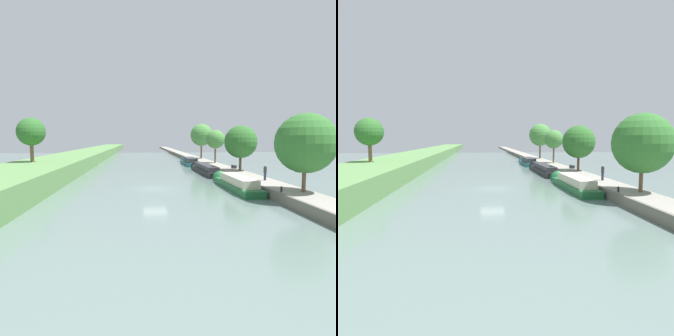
{
  "view_description": "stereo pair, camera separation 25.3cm",
  "coord_description": "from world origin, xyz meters",
  "views": [
    {
      "loc": [
        -1.69,
        -30.91,
        5.23
      ],
      "look_at": [
        2.49,
        11.55,
        1.0
      ],
      "focal_mm": 31.94,
      "sensor_mm": 36.0,
      "label": 1
    },
    {
      "loc": [
        -1.44,
        -30.94,
        5.23
      ],
      "look_at": [
        2.49,
        11.55,
        1.0
      ],
      "focal_mm": 31.94,
      "sensor_mm": 36.0,
      "label": 2
    }
  ],
  "objects": [
    {
      "name": "tree_rightbank_far",
      "position": [
        12.22,
        34.62,
        6.0
      ],
      "size": [
        4.88,
        4.88,
        7.64
      ],
      "color": "brown",
      "rests_on": "right_towpath"
    },
    {
      "name": "tree_rightbank_midfar",
      "position": [
        12.08,
        21.92,
        5.07
      ],
      "size": [
        3.34,
        3.34,
        5.94
      ],
      "color": "brown",
      "rests_on": "right_towpath"
    },
    {
      "name": "ground_plane",
      "position": [
        0.0,
        0.0,
        0.0
      ],
      "size": [
        160.0,
        160.0,
        0.0
      ],
      "primitive_type": "plane",
      "color": "slate"
    },
    {
      "name": "park_bench",
      "position": [
        12.42,
        12.16,
        1.16
      ],
      "size": [
        0.44,
        1.5,
        0.47
      ],
      "color": "#333338",
      "rests_on": "right_towpath"
    },
    {
      "name": "person_walking",
      "position": [
        11.6,
        -0.73,
        1.69
      ],
      "size": [
        0.34,
        0.34,
        1.66
      ],
      "color": "#282D42",
      "rests_on": "right_towpath"
    },
    {
      "name": "mooring_bollard_far",
      "position": [
        10.07,
        32.62,
        1.04
      ],
      "size": [
        0.16,
        0.16,
        0.45
      ],
      "color": "black",
      "rests_on": "right_towpath"
    },
    {
      "name": "narrowboat_teal",
      "position": [
        8.3,
        27.85,
        0.58
      ],
      "size": [
        2.12,
        10.76,
        2.18
      ],
      "color": "#195B60",
      "rests_on": "ground_plane"
    },
    {
      "name": "tree_leftbank_downstream",
      "position": [
        -15.45,
        9.26,
        6.06
      ],
      "size": [
        3.58,
        3.58,
        5.72
      ],
      "color": "brown",
      "rests_on": "left_grassy_bank"
    },
    {
      "name": "mooring_bollard_near",
      "position": [
        10.07,
        -7.51,
        1.04
      ],
      "size": [
        0.16,
        0.16,
        0.45
      ],
      "color": "black",
      "rests_on": "right_towpath"
    },
    {
      "name": "left_grassy_bank",
      "position": [
        -14.21,
        0.0,
        1.08
      ],
      "size": [
        8.88,
        260.0,
        2.16
      ],
      "color": "#5B894C",
      "rests_on": "ground_plane"
    },
    {
      "name": "right_towpath",
      "position": [
        11.32,
        0.0,
        0.41
      ],
      "size": [
        3.1,
        260.0,
        0.82
      ],
      "color": "gray",
      "rests_on": "ground_plane"
    },
    {
      "name": "narrowboat_black",
      "position": [
        8.32,
        13.69,
        0.56
      ],
      "size": [
        1.85,
        14.28,
        1.88
      ],
      "color": "black",
      "rests_on": "ground_plane"
    },
    {
      "name": "tree_rightbank_midnear",
      "position": [
        12.22,
        8.85,
        4.76
      ],
      "size": [
        4.46,
        4.46,
        6.19
      ],
      "color": "brown",
      "rests_on": "right_towpath"
    },
    {
      "name": "stone_quay",
      "position": [
        9.64,
        0.0,
        0.43
      ],
      "size": [
        0.25,
        260.0,
        0.87
      ],
      "color": "#6B665B",
      "rests_on": "ground_plane"
    },
    {
      "name": "tree_rightbank_near",
      "position": [
        11.87,
        -7.72,
        4.84
      ],
      "size": [
        4.92,
        4.92,
        6.49
      ],
      "color": "brown",
      "rests_on": "right_towpath"
    },
    {
      "name": "narrowboat_green",
      "position": [
        8.29,
        -0.74,
        0.58
      ],
      "size": [
        1.98,
        11.47,
        2.05
      ],
      "color": "#1E6033",
      "rests_on": "ground_plane"
    }
  ]
}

